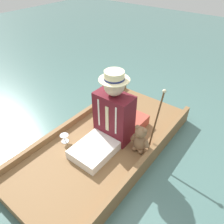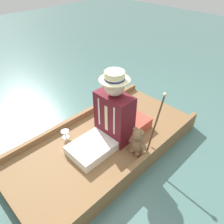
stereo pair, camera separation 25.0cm
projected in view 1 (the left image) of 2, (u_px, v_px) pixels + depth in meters
name	position (u px, v px, depth m)	size (l,w,h in m)	color
ground_plane	(105.00, 150.00, 2.79)	(16.00, 16.00, 0.00)	#476B66
punt_boat	(105.00, 145.00, 2.74)	(1.17, 2.42, 0.24)	brown
seat_cushion	(130.00, 119.00, 2.93)	(0.41, 0.29, 0.14)	#B24738
seated_person	(110.00, 118.00, 2.52)	(0.45, 0.79, 0.90)	white
teddy_bear	(140.00, 140.00, 2.47)	(0.25, 0.15, 0.36)	#846042
wine_glass	(64.00, 137.00, 2.65)	(0.10, 0.10, 0.10)	silver
walking_cane	(158.00, 115.00, 2.42)	(0.04, 0.23, 0.72)	brown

